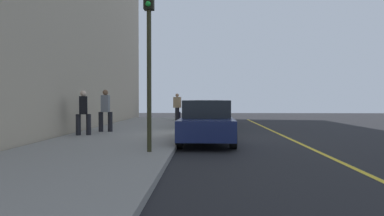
# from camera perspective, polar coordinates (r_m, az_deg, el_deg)

# --- Properties ---
(ground_plane) EXTENTS (56.00, 56.00, 0.00)m
(ground_plane) POSITION_cam_1_polar(r_m,az_deg,el_deg) (14.35, 2.54, -4.84)
(ground_plane) COLOR black
(sidewalk) EXTENTS (28.00, 4.60, 0.15)m
(sidewalk) POSITION_cam_1_polar(r_m,az_deg,el_deg) (14.69, -10.48, -4.42)
(sidewalk) COLOR gray
(sidewalk) RESTS_ON ground
(lane_stripe_centre) EXTENTS (28.00, 0.14, 0.01)m
(lane_stripe_centre) POSITION_cam_1_polar(r_m,az_deg,el_deg) (14.73, 15.13, -4.70)
(lane_stripe_centre) COLOR gold
(lane_stripe_centre) RESTS_ON ground
(parked_car_red) EXTENTS (4.77, 2.02, 1.51)m
(parked_car_red) POSITION_cam_1_polar(r_m,az_deg,el_deg) (25.58, 2.34, -0.44)
(parked_car_red) COLOR black
(parked_car_red) RESTS_ON ground
(parked_car_green) EXTENTS (4.17, 1.94, 1.51)m
(parked_car_green) POSITION_cam_1_polar(r_m,az_deg,el_deg) (18.63, 2.20, -1.10)
(parked_car_green) COLOR black
(parked_car_green) RESTS_ON ground
(parked_car_navy) EXTENTS (4.65, 1.96, 1.51)m
(parked_car_navy) POSITION_cam_1_polar(r_m,az_deg,el_deg) (12.86, 2.32, -2.15)
(parked_car_navy) COLOR black
(parked_car_navy) RESTS_ON ground
(pedestrian_grey_coat) EXTENTS (0.52, 0.60, 1.82)m
(pedestrian_grey_coat) POSITION_cam_1_polar(r_m,az_deg,el_deg) (16.21, -13.40, -0.20)
(pedestrian_grey_coat) COLOR black
(pedestrian_grey_coat) RESTS_ON sidewalk
(pedestrian_black_coat) EXTENTS (0.54, 0.56, 1.75)m
(pedestrian_black_coat) POSITION_cam_1_polar(r_m,az_deg,el_deg) (14.83, -16.66, -0.50)
(pedestrian_black_coat) COLOR black
(pedestrian_black_coat) RESTS_ON sidewalk
(pedestrian_tan_coat) EXTENTS (0.59, 0.53, 1.81)m
(pedestrian_tan_coat) POSITION_cam_1_polar(r_m,az_deg,el_deg) (24.48, -2.33, 0.31)
(pedestrian_tan_coat) COLOR black
(pedestrian_tan_coat) RESTS_ON sidewalk
(traffic_light_pole) EXTENTS (0.35, 0.26, 4.46)m
(traffic_light_pole) POSITION_cam_1_polar(r_m,az_deg,el_deg) (9.83, -6.76, 10.80)
(traffic_light_pole) COLOR #2D2D19
(traffic_light_pole) RESTS_ON sidewalk
(rolling_suitcase) EXTENTS (0.34, 0.22, 0.92)m
(rolling_suitcase) POSITION_cam_1_polar(r_m,az_deg,el_deg) (24.97, -2.08, -1.24)
(rolling_suitcase) COLOR #191E38
(rolling_suitcase) RESTS_ON sidewalk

